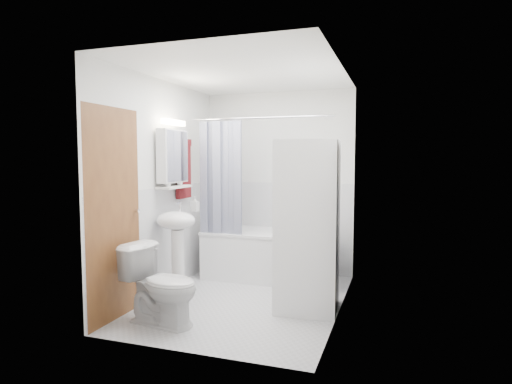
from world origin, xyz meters
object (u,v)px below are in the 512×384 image
(bathtub, at_px, (268,252))
(toilet, at_px, (162,286))
(washer_dryer, at_px, (308,226))
(sink, at_px, (176,234))

(bathtub, relative_size, toilet, 2.15)
(bathtub, bearing_deg, washer_dryer, -52.99)
(washer_dryer, distance_m, toilet, 1.52)
(toilet, bearing_deg, washer_dryer, -46.24)
(sink, relative_size, toilet, 1.42)
(bathtub, relative_size, sink, 1.51)
(washer_dryer, bearing_deg, sink, 179.88)
(bathtub, height_order, sink, sink)
(bathtub, bearing_deg, toilet, -105.13)
(washer_dryer, bearing_deg, toilet, -149.12)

